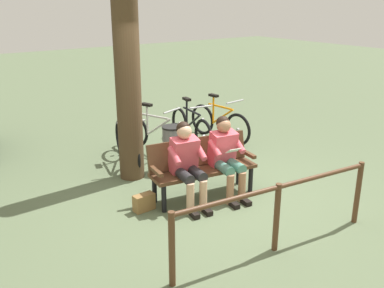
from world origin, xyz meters
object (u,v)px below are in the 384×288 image
object	(u,v)px
person_companion	(187,160)
bicycle_purple	(155,134)
bicycle_black	(191,128)
bicycle_red	(127,144)
tree_trunk	(128,77)
bench	(201,163)
person_reading	(226,153)
litter_bin	(173,148)
handbag	(144,202)
bicycle_green	(219,123)

from	to	relation	value
person_companion	bicycle_purple	xyz separation A→B (m)	(-0.76, -2.15, -0.30)
bicycle_black	bicycle_red	world-z (taller)	same
tree_trunk	bicycle_purple	distance (m)	1.80
bench	bicycle_black	bearing A→B (deg)	-113.33
tree_trunk	bicycle_purple	world-z (taller)	tree_trunk
person_reading	person_companion	xyz separation A→B (m)	(0.63, -0.09, -0.00)
litter_bin	bicycle_black	xyz separation A→B (m)	(-0.99, -0.84, -0.03)
person_reading	bicycle_black	distance (m)	2.39
bicycle_red	handbag	bearing A→B (deg)	-6.73
person_companion	bicycle_black	world-z (taller)	person_companion
person_reading	bicycle_purple	world-z (taller)	person_reading
bench	bicycle_black	distance (m)	2.32
bench	bicycle_red	bearing A→B (deg)	-72.67
handbag	litter_bin	distance (m)	1.61
bench	litter_bin	distance (m)	1.15
handbag	litter_bin	world-z (taller)	litter_bin
tree_trunk	bench	bearing A→B (deg)	112.54
handbag	tree_trunk	xyz separation A→B (m)	(-0.44, -1.17, 1.54)
handbag	litter_bin	size ratio (longest dim) A/B	0.39
bicycle_black	bicycle_purple	distance (m)	0.80
handbag	bicycle_purple	world-z (taller)	bicycle_purple
tree_trunk	person_reading	bearing A→B (deg)	119.23
person_companion	bicycle_red	bearing A→B (deg)	-83.10
person_reading	bicycle_red	bearing A→B (deg)	-65.64
bicycle_black	bicycle_purple	size ratio (longest dim) A/B	1.05
litter_bin	bicycle_purple	world-z (taller)	bicycle_purple
bicycle_green	bicycle_red	distance (m)	2.20
bicycle_green	bicycle_black	distance (m)	0.69
bicycle_red	tree_trunk	bearing A→B (deg)	-6.64
litter_bin	bicycle_black	world-z (taller)	bicycle_black
handbag	bicycle_purple	bearing A→B (deg)	-124.91
bicycle_purple	bench	bearing A→B (deg)	-32.08
bench	bicycle_red	size ratio (longest dim) A/B	1.00
litter_bin	bicycle_red	distance (m)	0.87
person_companion	handbag	size ratio (longest dim) A/B	4.00
bench	bicycle_green	size ratio (longest dim) A/B	0.99
bicycle_purple	bicycle_red	distance (m)	0.74
litter_bin	handbag	bearing A→B (deg)	42.09
bicycle_green	tree_trunk	bearing A→B (deg)	-80.72
handbag	bicycle_green	distance (m)	3.42
bicycle_purple	bicycle_red	size ratio (longest dim) A/B	0.97
handbag	bicycle_black	distance (m)	2.90
person_reading	tree_trunk	xyz separation A→B (m)	(0.81, -1.44, 1.00)
person_reading	tree_trunk	distance (m)	1.93
bicycle_purple	bicycle_red	world-z (taller)	same
handbag	bench	bearing A→B (deg)	176.40
litter_bin	bicycle_black	size ratio (longest dim) A/B	0.46
bench	tree_trunk	xyz separation A→B (m)	(0.51, -1.23, 1.16)
person_companion	bicycle_red	size ratio (longest dim) A/B	0.73
person_reading	person_companion	bearing A→B (deg)	-0.05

